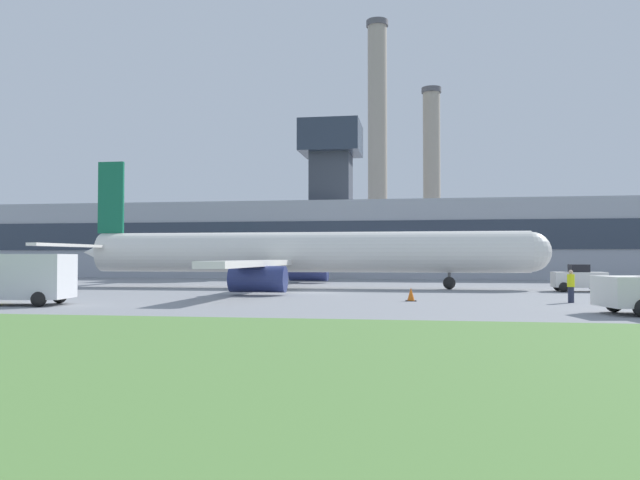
{
  "coord_description": "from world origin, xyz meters",
  "views": [
    {
      "loc": [
        6.47,
        -40.11,
        2.28
      ],
      "look_at": [
        -0.52,
        4.5,
        3.5
      ],
      "focal_mm": 35.0,
      "sensor_mm": 36.0,
      "label": 1
    }
  ],
  "objects_px": {
    "pushback_tug": "(579,280)",
    "ground_crew_person": "(571,286)",
    "baggage_truck": "(17,280)",
    "airplane": "(298,253)"
  },
  "relations": [
    {
      "from": "baggage_truck",
      "to": "ground_crew_person",
      "type": "xyz_separation_m",
      "value": [
        26.24,
        5.56,
        -0.36
      ]
    },
    {
      "from": "airplane",
      "to": "ground_crew_person",
      "type": "bearing_deg",
      "value": -37.0
    },
    {
      "from": "airplane",
      "to": "baggage_truck",
      "type": "bearing_deg",
      "value": -119.83
    },
    {
      "from": "baggage_truck",
      "to": "ground_crew_person",
      "type": "height_order",
      "value": "baggage_truck"
    },
    {
      "from": "pushback_tug",
      "to": "baggage_truck",
      "type": "height_order",
      "value": "baggage_truck"
    },
    {
      "from": "pushback_tug",
      "to": "baggage_truck",
      "type": "relative_size",
      "value": 0.55
    },
    {
      "from": "airplane",
      "to": "baggage_truck",
      "type": "height_order",
      "value": "airplane"
    },
    {
      "from": "pushback_tug",
      "to": "ground_crew_person",
      "type": "xyz_separation_m",
      "value": [
        -2.93,
        -10.5,
        0.05
      ]
    },
    {
      "from": "pushback_tug",
      "to": "ground_crew_person",
      "type": "distance_m",
      "value": 10.9
    },
    {
      "from": "baggage_truck",
      "to": "airplane",
      "type": "bearing_deg",
      "value": 60.17
    }
  ]
}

